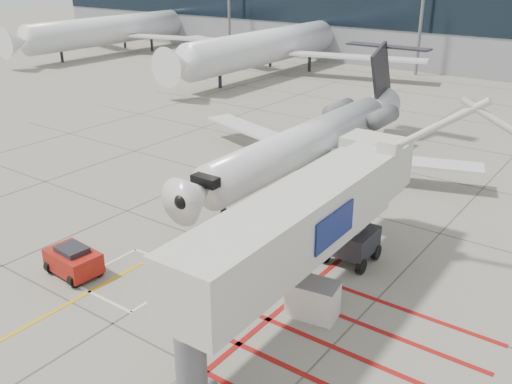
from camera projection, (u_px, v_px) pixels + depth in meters
The scene contains 10 objects.
ground_plane at pixel (180, 282), 26.33m from camera, with size 260.00×260.00×0.00m, color gray.
regional_jet at pixel (289, 129), 36.28m from camera, with size 22.66×28.57×7.49m, color silver, non-canonical shape.
jet_bridge at pixel (292, 239), 22.51m from camera, with size 8.56×18.07×7.23m, color silver, non-canonical shape.
pushback_tug at pixel (73, 260), 26.71m from camera, with size 2.61×1.63×1.53m, color #9E190F, non-canonical shape.
baggage_cart at pixel (262, 236), 29.40m from camera, with size 1.79×1.13×1.13m, color #515256, non-canonical shape.
ground_power_unit at pixel (313, 299), 23.59m from camera, with size 2.05×1.20×1.62m, color silver, non-canonical shape.
cone_nose at pixel (223, 214), 32.70m from camera, with size 0.36×0.36×0.50m, color #FA450D.
cone_side at pixel (261, 207), 33.70m from camera, with size 0.32×0.32×0.45m, color #FF630D.
bg_aircraft_a at pixel (125, 10), 87.68m from camera, with size 37.31×41.46×12.44m, color silver, non-canonical shape.
bg_aircraft_b at pixel (281, 22), 71.97m from camera, with size 37.23×41.36×12.41m, color silver, non-canonical shape.
Camera 1 is at (16.23, -16.28, 13.95)m, focal length 40.00 mm.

